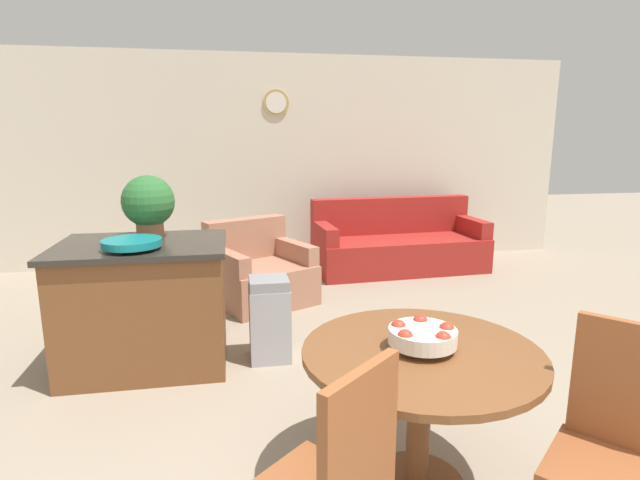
% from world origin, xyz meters
% --- Properties ---
extents(wall_back, '(8.00, 0.09, 2.70)m').
position_xyz_m(wall_back, '(0.00, 5.76, 1.35)').
color(wall_back, beige).
rests_on(wall_back, ground_plane).
extents(dining_table, '(1.10, 1.10, 0.72)m').
position_xyz_m(dining_table, '(0.24, 1.14, 0.56)').
color(dining_table, brown).
rests_on(dining_table, ground_plane).
extents(dining_chair_near_right, '(0.59, 0.59, 0.99)m').
position_xyz_m(dining_chair_near_right, '(0.82, 0.60, 0.54)').
color(dining_chair_near_right, brown).
rests_on(dining_chair_near_right, ground_plane).
extents(fruit_bowl, '(0.31, 0.31, 0.13)m').
position_xyz_m(fruit_bowl, '(0.24, 1.14, 0.79)').
color(fruit_bowl, silver).
rests_on(fruit_bowl, dining_table).
extents(kitchen_island, '(1.19, 0.90, 0.93)m').
position_xyz_m(kitchen_island, '(-1.24, 2.80, 0.46)').
color(kitchen_island, brown).
rests_on(kitchen_island, ground_plane).
extents(teal_bowl, '(0.39, 0.39, 0.07)m').
position_xyz_m(teal_bowl, '(-1.27, 2.58, 0.97)').
color(teal_bowl, '#147A7F').
rests_on(teal_bowl, kitchen_island).
extents(potted_plant, '(0.39, 0.39, 0.47)m').
position_xyz_m(potted_plant, '(-1.21, 3.00, 1.18)').
color(potted_plant, '#A36642').
rests_on(potted_plant, kitchen_island).
extents(trash_bin, '(0.30, 0.30, 0.64)m').
position_xyz_m(trash_bin, '(-0.34, 2.71, 0.32)').
color(trash_bin, '#9E9EA3').
rests_on(trash_bin, ground_plane).
extents(couch, '(2.16, 0.98, 0.89)m').
position_xyz_m(couch, '(1.47, 5.04, 0.30)').
color(couch, maroon).
rests_on(couch, ground_plane).
extents(armchair, '(1.17, 1.16, 0.83)m').
position_xyz_m(armchair, '(-0.34, 4.09, 0.28)').
color(armchair, '#A87056').
rests_on(armchair, ground_plane).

